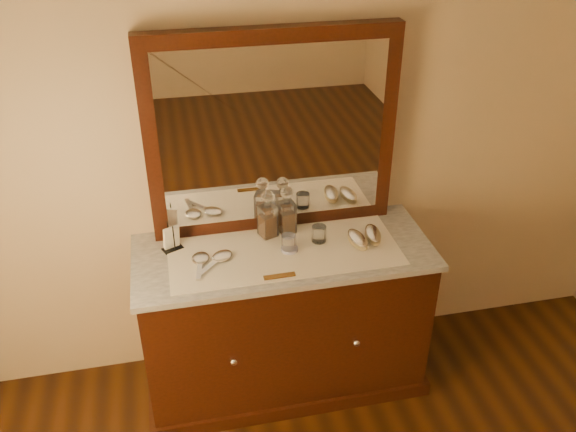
% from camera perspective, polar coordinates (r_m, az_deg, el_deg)
% --- Properties ---
extents(dresser_cabinet, '(1.40, 0.55, 0.82)m').
position_cam_1_polar(dresser_cabinet, '(3.18, -0.39, -9.78)').
color(dresser_cabinet, black).
rests_on(dresser_cabinet, floor).
extents(dresser_plinth, '(1.46, 0.59, 0.08)m').
position_cam_1_polar(dresser_plinth, '(3.43, -0.37, -14.45)').
color(dresser_plinth, black).
rests_on(dresser_plinth, floor).
extents(knob_left, '(0.04, 0.04, 0.04)m').
position_cam_1_polar(knob_left, '(2.91, -5.15, -13.54)').
color(knob_left, silver).
rests_on(knob_left, dresser_cabinet).
extents(knob_right, '(0.04, 0.04, 0.04)m').
position_cam_1_polar(knob_right, '(3.01, 6.48, -11.81)').
color(knob_right, silver).
rests_on(knob_right, dresser_cabinet).
extents(marble_top, '(1.44, 0.59, 0.03)m').
position_cam_1_polar(marble_top, '(2.92, -0.42, -3.46)').
color(marble_top, silver).
rests_on(marble_top, dresser_cabinet).
extents(mirror_frame, '(1.20, 0.08, 1.00)m').
position_cam_1_polar(mirror_frame, '(2.88, -1.47, 7.75)').
color(mirror_frame, black).
rests_on(mirror_frame, marble_top).
extents(mirror_glass, '(1.06, 0.01, 0.86)m').
position_cam_1_polar(mirror_glass, '(2.85, -1.34, 7.49)').
color(mirror_glass, white).
rests_on(mirror_glass, marble_top).
extents(lace_runner, '(1.10, 0.45, 0.00)m').
position_cam_1_polar(lace_runner, '(2.89, -0.34, -3.40)').
color(lace_runner, white).
rests_on(lace_runner, marble_top).
extents(pin_dish, '(0.08, 0.08, 0.01)m').
position_cam_1_polar(pin_dish, '(2.90, 0.13, -3.13)').
color(pin_dish, silver).
rests_on(pin_dish, lace_runner).
extents(comb, '(0.14, 0.03, 0.01)m').
position_cam_1_polar(comb, '(2.73, -0.80, -5.68)').
color(comb, brown).
rests_on(comb, lace_runner).
extents(napkin_rack, '(0.11, 0.09, 0.14)m').
position_cam_1_polar(napkin_rack, '(2.94, -10.93, -2.15)').
color(napkin_rack, black).
rests_on(napkin_rack, marble_top).
extents(decanter_left, '(0.10, 0.10, 0.25)m').
position_cam_1_polar(decanter_left, '(2.96, -1.94, -0.22)').
color(decanter_left, '#9B5216').
rests_on(decanter_left, lace_runner).
extents(decanter_right, '(0.09, 0.09, 0.25)m').
position_cam_1_polar(decanter_right, '(2.99, -0.11, 0.13)').
color(decanter_right, '#9B5216').
rests_on(decanter_right, lace_runner).
extents(brush_near, '(0.09, 0.18, 0.05)m').
position_cam_1_polar(brush_near, '(2.95, 6.58, -2.23)').
color(brush_near, tan).
rests_on(brush_near, lace_runner).
extents(brush_far, '(0.09, 0.17, 0.05)m').
position_cam_1_polar(brush_far, '(3.00, 8.01, -1.75)').
color(brush_far, tan).
rests_on(brush_far, lace_runner).
extents(hand_mirror_outer, '(0.10, 0.22, 0.02)m').
position_cam_1_polar(hand_mirror_outer, '(2.85, -8.28, -4.18)').
color(hand_mirror_outer, silver).
rests_on(hand_mirror_outer, lace_runner).
extents(hand_mirror_inner, '(0.20, 0.20, 0.02)m').
position_cam_1_polar(hand_mirror_inner, '(2.85, -6.45, -3.96)').
color(hand_mirror_inner, silver).
rests_on(hand_mirror_inner, lace_runner).
extents(tumblers, '(0.23, 0.12, 0.08)m').
position_cam_1_polar(tumblers, '(2.92, 1.52, -2.11)').
color(tumblers, white).
rests_on(tumblers, lace_runner).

